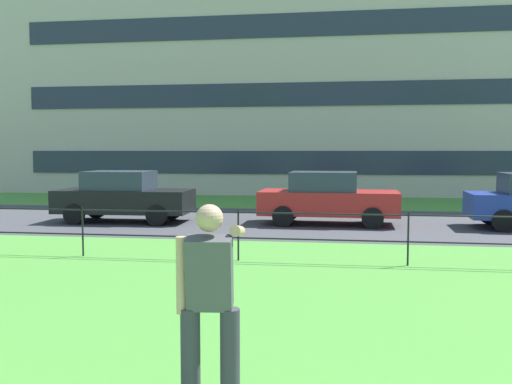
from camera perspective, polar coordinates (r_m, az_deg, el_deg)
name	(u,v)px	position (r m, az deg, el deg)	size (l,w,h in m)	color
street_strip	(328,223)	(17.06, 7.32, -3.08)	(80.00, 7.44, 0.01)	#424247
park_fence	(321,229)	(10.88, 6.62, -3.70)	(29.13, 0.04, 1.00)	black
person_thrower	(210,303)	(4.62, -4.67, -11.08)	(0.51, 0.81, 1.73)	#383842
car_black_center	(123,196)	(17.50, -13.23, -0.42)	(4.04, 1.89, 1.54)	black
car_red_right	(327,198)	(16.60, 7.22, -0.59)	(4.04, 1.89, 1.54)	red
apartment_building_background	(325,12)	(32.89, 7.02, 17.59)	(34.80, 10.80, 19.57)	beige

